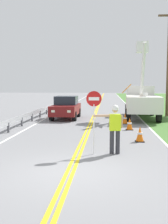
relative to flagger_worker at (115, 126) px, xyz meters
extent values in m
plane|color=gray|center=(-1.35, -2.25, -1.05)|extent=(160.00, 160.00, 0.00)
cube|color=yellow|center=(-1.44, 17.75, -1.04)|extent=(0.11, 110.00, 0.01)
cube|color=yellow|center=(-1.26, 17.75, -1.04)|extent=(0.11, 110.00, 0.01)
cube|color=silver|center=(2.25, 17.75, -1.04)|extent=(0.12, 110.00, 0.01)
cube|color=silver|center=(-4.95, 17.75, -1.04)|extent=(0.12, 110.00, 0.01)
cylinder|color=#2D2D33|center=(0.12, 0.02, -0.61)|extent=(0.16, 0.16, 0.88)
cylinder|color=#2D2D33|center=(-0.10, -0.01, -0.61)|extent=(0.16, 0.16, 0.88)
cube|color=#C6EA19|center=(0.01, 0.00, 0.13)|extent=(0.43, 0.29, 0.60)
cylinder|color=tan|center=(-0.48, -0.07, 0.38)|extent=(0.61, 0.17, 0.09)
cylinder|color=tan|center=(0.25, 0.04, 0.16)|extent=(0.09, 0.09, 0.48)
sphere|color=tan|center=(0.01, 0.00, 0.60)|extent=(0.22, 0.22, 0.22)
sphere|color=white|center=(0.01, 0.00, 0.65)|extent=(0.25, 0.25, 0.25)
cylinder|color=silver|center=(-0.76, -0.11, -0.12)|extent=(0.04, 0.04, 1.85)
cylinder|color=#B71414|center=(-0.76, -0.11, 1.00)|extent=(0.56, 0.03, 0.56)
cube|color=white|center=(-0.76, -0.13, 1.00)|extent=(0.38, 0.01, 0.12)
cube|color=white|center=(2.26, 9.83, 0.16)|extent=(2.54, 4.72, 1.10)
cube|color=white|center=(2.45, 13.27, 0.41)|extent=(2.31, 2.21, 2.00)
cube|color=#1E2833|center=(2.50, 14.30, 0.71)|extent=(1.98, 0.17, 0.90)
cylinder|color=silver|center=(2.21, 8.91, 0.83)|extent=(0.56, 0.56, 0.24)
cylinder|color=silver|center=(2.28, 10.14, 2.67)|extent=(0.38, 2.66, 3.54)
cube|color=white|center=(2.34, 11.37, 4.37)|extent=(0.95, 0.95, 0.80)
cube|color=orange|center=(0.99, 8.09, 1.26)|extent=(0.64, 0.83, 0.59)
cylinder|color=black|center=(1.41, 13.13, -0.59)|extent=(0.37, 0.94, 0.92)
cylinder|color=black|center=(3.46, 13.02, -0.59)|extent=(0.37, 0.94, 0.92)
cylinder|color=black|center=(1.18, 8.85, -0.59)|extent=(0.37, 0.94, 0.92)
cylinder|color=black|center=(3.23, 8.74, -0.59)|extent=(0.37, 0.94, 0.92)
cube|color=maroon|center=(-3.40, 10.31, -0.35)|extent=(1.89, 4.12, 0.72)
cube|color=#1E2833|center=(-3.40, 10.56, 0.33)|extent=(1.64, 1.74, 0.64)
cube|color=#EAEACC|center=(-2.88, 8.27, -0.30)|extent=(0.24, 0.06, 0.16)
cube|color=#EAEACC|center=(-3.98, 8.28, -0.30)|extent=(0.24, 0.06, 0.16)
cylinder|color=black|center=(-2.60, 9.03, -0.71)|extent=(0.29, 0.68, 0.68)
cylinder|color=black|center=(-4.24, 9.05, -0.71)|extent=(0.29, 0.68, 0.68)
cylinder|color=black|center=(-2.57, 11.57, -0.71)|extent=(0.29, 0.68, 0.68)
cylinder|color=black|center=(-4.21, 11.59, -0.71)|extent=(0.29, 0.68, 0.68)
cone|color=orange|center=(1.20, 2.27, -0.70)|extent=(0.36, 0.36, 0.70)
cylinder|color=white|center=(1.20, 2.27, -0.66)|extent=(0.25, 0.25, 0.08)
cube|color=black|center=(1.20, 2.27, -1.03)|extent=(0.40, 0.40, 0.03)
cone|color=orange|center=(1.00, 5.49, -0.70)|extent=(0.36, 0.36, 0.70)
cylinder|color=white|center=(1.00, 5.49, -0.66)|extent=(0.25, 0.25, 0.08)
cube|color=black|center=(1.00, 5.49, -1.03)|extent=(0.40, 0.40, 0.03)
cone|color=orange|center=(0.90, 7.88, -0.70)|extent=(0.36, 0.36, 0.70)
cylinder|color=white|center=(0.90, 7.88, -0.66)|extent=(0.25, 0.25, 0.08)
cube|color=black|center=(0.90, 7.88, -1.03)|extent=(0.40, 0.40, 0.03)
cube|color=#9EA0A3|center=(-5.55, 12.00, -0.50)|extent=(0.06, 32.00, 0.32)
cube|color=#4C4C51|center=(-5.55, 4.00, -0.77)|extent=(0.10, 0.10, 0.55)
cube|color=#4C4C51|center=(-5.55, 6.29, -0.77)|extent=(0.10, 0.10, 0.55)
cube|color=#4C4C51|center=(-5.55, 8.57, -0.77)|extent=(0.10, 0.10, 0.55)
cube|color=#4C4C51|center=(-5.55, 10.86, -0.77)|extent=(0.10, 0.10, 0.55)
cube|color=#4C4C51|center=(-5.55, 13.14, -0.77)|extent=(0.10, 0.10, 0.55)
cube|color=#4C4C51|center=(-5.55, 15.43, -0.77)|extent=(0.10, 0.10, 0.55)
cube|color=#4C4C51|center=(-5.55, 17.72, -0.77)|extent=(0.10, 0.10, 0.55)
cube|color=#4C4C51|center=(-5.55, 20.00, -0.77)|extent=(0.10, 0.10, 0.55)
cube|color=#4C4C51|center=(-5.55, 22.29, -0.77)|extent=(0.10, 0.10, 0.55)
cube|color=#4C4C51|center=(-5.55, 24.57, -0.77)|extent=(0.10, 0.10, 0.55)
cube|color=#4C4C51|center=(-5.55, 26.86, -0.77)|extent=(0.10, 0.10, 0.55)
camera|label=1|loc=(-0.28, -9.88, 1.50)|focal=43.29mm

